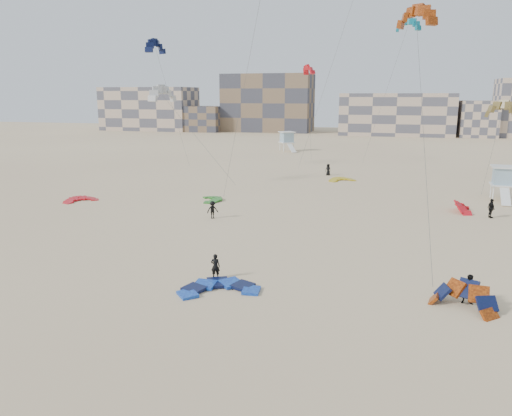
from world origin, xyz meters
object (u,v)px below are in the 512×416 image
(kite_ground_blue, at_px, (219,291))
(kitesurfer_main, at_px, (215,266))
(lifeguard_tower_near, at_px, (503,183))
(kite_ground_orange, at_px, (462,308))

(kite_ground_blue, relative_size, kitesurfer_main, 2.79)
(lifeguard_tower_near, bearing_deg, kite_ground_orange, -100.68)
(kitesurfer_main, bearing_deg, lifeguard_tower_near, -130.87)
(kite_ground_blue, height_order, kitesurfer_main, kitesurfer_main)
(kite_ground_blue, bearing_deg, lifeguard_tower_near, 32.57)
(kite_ground_orange, relative_size, lifeguard_tower_near, 0.69)
(kite_ground_blue, xyz_separation_m, lifeguard_tower_near, (21.66, 33.74, 1.90))
(kite_ground_orange, height_order, kitesurfer_main, kite_ground_orange)
(kite_ground_orange, height_order, lifeguard_tower_near, lifeguard_tower_near)
(kite_ground_blue, bearing_deg, kite_ground_orange, -19.82)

